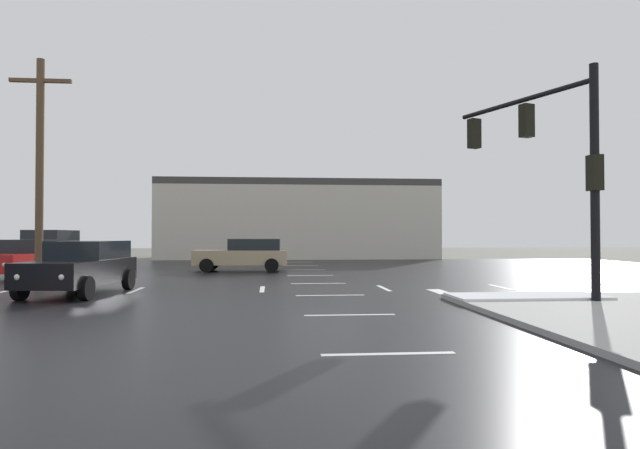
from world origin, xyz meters
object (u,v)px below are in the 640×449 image
suv_grey (52,248)px  sedan_red (23,258)px  utility_pole_far (40,165)px  sedan_black (82,266)px  traffic_signal_mast (551,150)px  sedan_tan (245,254)px

suv_grey → sedan_red: 7.22m
sedan_red → utility_pole_far: bearing=37.4°
sedan_red → utility_pole_far: (1.61, -2.48, 3.49)m
sedan_black → utility_pole_far: 5.98m
traffic_signal_mast → suv_grey: size_ratio=1.23×
traffic_signal_mast → sedan_tan: (-8.90, 12.84, -3.26)m
traffic_signal_mast → sedan_red: (-17.69, 9.13, -3.26)m
traffic_signal_mast → utility_pole_far: size_ratio=0.72×
sedan_tan → sedan_black: (-4.35, -10.14, 0.00)m
traffic_signal_mast → sedan_tan: bearing=14.6°
traffic_signal_mast → suv_grey: (-19.26, 16.17, -3.02)m
sedan_red → sedan_black: size_ratio=0.99×
sedan_red → sedan_tan: size_ratio=1.01×
sedan_black → utility_pole_far: (-2.83, 3.94, 3.49)m
suv_grey → sedan_tan: suv_grey is taller
suv_grey → sedan_black: suv_grey is taller
traffic_signal_mast → utility_pole_far: (-16.09, 6.64, 0.23)m
suv_grey → sedan_black: bearing=-156.1°
suv_grey → sedan_tan: 10.88m
utility_pole_far → sedan_black: bearing=-54.3°
suv_grey → utility_pole_far: size_ratio=0.59×
sedan_black → utility_pole_far: size_ratio=0.57×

